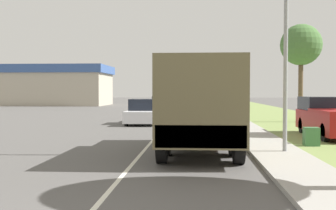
% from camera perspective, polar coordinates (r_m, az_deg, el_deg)
% --- Properties ---
extents(ground_plane, '(180.00, 180.00, 0.00)m').
position_cam_1_polar(ground_plane, '(43.64, 1.33, -0.84)').
color(ground_plane, '#565451').
extents(lane_centre_stripe, '(0.12, 120.00, 0.00)m').
position_cam_1_polar(lane_centre_stripe, '(43.64, 1.33, -0.84)').
color(lane_centre_stripe, silver).
rests_on(lane_centre_stripe, ground).
extents(sidewalk_right, '(1.80, 120.00, 0.12)m').
position_cam_1_polar(sidewalk_right, '(43.69, 7.24, -0.77)').
color(sidewalk_right, '#9E9B93').
rests_on(sidewalk_right, ground).
extents(grass_strip_right, '(7.00, 120.00, 0.02)m').
position_cam_1_polar(grass_strip_right, '(44.18, 12.94, -0.84)').
color(grass_strip_right, olive).
rests_on(grass_strip_right, ground).
extents(military_truck, '(2.51, 7.03, 3.09)m').
position_cam_1_polar(military_truck, '(14.24, 4.27, 0.33)').
color(military_truck, '#606647').
rests_on(military_truck, ground).
extents(car_nearest_ahead, '(1.90, 4.86, 1.59)m').
position_cam_1_polar(car_nearest_ahead, '(26.89, -3.32, -1.04)').
color(car_nearest_ahead, silver).
rests_on(car_nearest_ahead, ground).
extents(car_second_ahead, '(1.94, 4.52, 1.56)m').
position_cam_1_polar(car_second_ahead, '(42.29, -0.93, 0.02)').
color(car_second_ahead, silver).
rests_on(car_second_ahead, ground).
extents(pickup_truck, '(1.95, 5.53, 1.79)m').
position_cam_1_polar(pickup_truck, '(20.61, 21.15, -1.62)').
color(pickup_truck, maroon).
rests_on(pickup_truck, grass_strip_right).
extents(lamp_post, '(1.69, 0.24, 8.07)m').
position_cam_1_polar(lamp_post, '(14.55, 14.97, 12.74)').
color(lamp_post, gray).
rests_on(lamp_post, sidewalk_right).
extents(tree_far_right, '(2.75, 2.75, 6.55)m').
position_cam_1_polar(tree_far_right, '(29.75, 17.58, 7.68)').
color(tree_far_right, brown).
rests_on(tree_far_right, grass_strip_right).
extents(utility_box, '(0.55, 0.45, 0.70)m').
position_cam_1_polar(utility_box, '(16.89, 18.84, -4.07)').
color(utility_box, '#3D7042').
rests_on(utility_box, grass_strip_right).
extents(building_distant, '(17.73, 10.06, 5.81)m').
position_cam_1_polar(building_distant, '(64.76, -15.78, 2.59)').
color(building_distant, '#B2A893').
rests_on(building_distant, ground).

